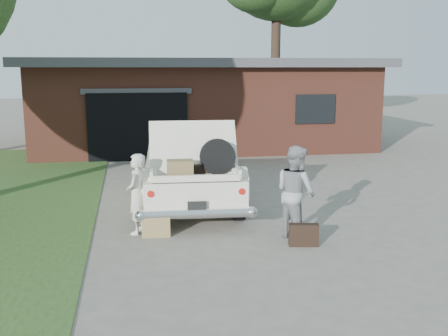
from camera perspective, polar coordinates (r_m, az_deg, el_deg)
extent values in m
plane|color=gray|center=(9.75, 0.63, -7.02)|extent=(90.00, 90.00, 0.00)
cube|color=brown|center=(20.85, -2.62, 6.77)|extent=(12.00, 7.00, 3.00)
cube|color=#4C4C51|center=(20.79, -2.66, 11.31)|extent=(12.80, 7.80, 0.30)
cube|color=black|center=(17.27, -9.35, 4.45)|extent=(3.20, 0.30, 2.20)
cube|color=#4C4C51|center=(17.11, -9.46, 8.25)|extent=(3.50, 0.12, 0.18)
cube|color=black|center=(18.25, 9.91, 6.35)|extent=(1.40, 0.08, 1.00)
cylinder|color=#38281E|center=(25.45, 5.61, 11.12)|extent=(0.44, 0.44, 6.23)
cube|color=white|center=(11.93, -3.81, -0.59)|extent=(2.20, 5.12, 0.65)
cube|color=#BAB7A4|center=(12.13, -3.92, 2.36)|extent=(1.77, 2.10, 0.52)
cube|color=black|center=(13.07, -4.14, 2.89)|extent=(1.56, 0.17, 0.44)
cube|color=black|center=(11.19, -3.67, 1.54)|extent=(1.56, 0.17, 0.44)
cylinder|color=black|center=(10.33, -8.19, -4.19)|extent=(0.26, 0.67, 0.66)
cylinder|color=black|center=(10.43, 1.58, -3.93)|extent=(0.26, 0.67, 0.66)
cylinder|color=black|center=(13.65, -7.89, -0.47)|extent=(0.26, 0.67, 0.66)
cylinder|color=black|center=(13.73, -0.50, -0.31)|extent=(0.26, 0.67, 0.66)
cylinder|color=silver|center=(9.50, -2.96, -4.99)|extent=(2.06, 0.30, 0.18)
cylinder|color=#A5140F|center=(9.46, -8.00, -2.77)|extent=(0.13, 0.11, 0.12)
cylinder|color=#A5140F|center=(9.56, 1.92, -2.52)|extent=(0.13, 0.11, 0.12)
cube|color=black|center=(9.44, -2.96, -4.14)|extent=(0.34, 0.04, 0.17)
cube|color=black|center=(10.00, -3.25, -0.81)|extent=(1.62, 1.19, 0.04)
cube|color=white|center=(9.96, -7.87, -0.35)|extent=(0.13, 1.11, 0.18)
cube|color=white|center=(10.06, 1.31, -0.14)|extent=(0.13, 1.11, 0.18)
cube|color=white|center=(9.45, -3.04, -1.13)|extent=(1.61, 0.15, 0.12)
cube|color=white|center=(10.14, -3.37, 2.24)|extent=(1.72, 0.76, 0.99)
cube|color=#4F3522|center=(10.17, -4.34, 0.05)|extent=(0.63, 0.42, 0.19)
cube|color=olive|center=(9.67, -4.81, -0.11)|extent=(0.50, 0.34, 0.33)
cube|color=black|center=(10.08, -3.22, -0.08)|extent=(0.61, 0.42, 0.18)
cube|color=#9E7E50|center=(10.27, -2.16, 1.14)|extent=(0.52, 0.35, 0.17)
cylinder|color=black|center=(9.92, -0.70, 1.23)|extent=(0.69, 0.20, 0.68)
imported|color=beige|center=(9.66, -9.49, -2.80)|extent=(0.49, 0.62, 1.48)
imported|color=gray|center=(9.35, 7.81, -2.59)|extent=(0.88, 0.98, 1.67)
cube|color=#9C824F|center=(9.54, -7.41, -6.30)|extent=(0.51, 0.19, 0.39)
cube|color=black|center=(9.09, 8.66, -7.21)|extent=(0.52, 0.26, 0.39)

